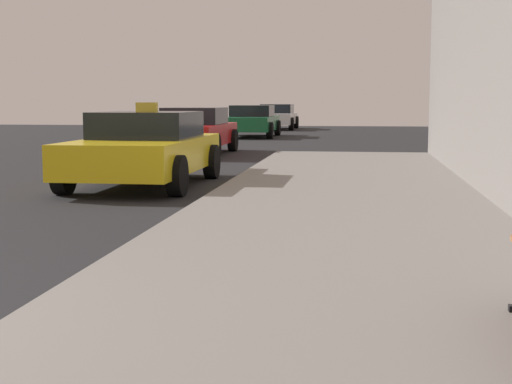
{
  "coord_description": "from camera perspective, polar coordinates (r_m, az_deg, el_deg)",
  "views": [
    {
      "loc": [
        4.13,
        -3.49,
        1.47
      ],
      "look_at": [
        3.15,
        3.61,
        0.59
      ],
      "focal_mm": 52.81,
      "sensor_mm": 36.0,
      "label": 1
    }
  ],
  "objects": [
    {
      "name": "car_yellow",
      "position": [
        13.11,
        -8.42,
        3.3
      ],
      "size": [
        2.04,
        4.24,
        1.43
      ],
      "rotation": [
        0.0,
        0.0,
        3.14
      ],
      "color": "yellow",
      "rests_on": "ground_plane"
    },
    {
      "name": "car_red",
      "position": [
        20.66,
        -4.73,
        4.66
      ],
      "size": [
        1.93,
        4.28,
        1.27
      ],
      "rotation": [
        0.0,
        0.0,
        3.14
      ],
      "color": "red",
      "rests_on": "ground_plane"
    },
    {
      "name": "car_green",
      "position": [
        30.45,
        -0.33,
        5.41
      ],
      "size": [
        2.03,
        4.24,
        1.27
      ],
      "rotation": [
        0.0,
        0.0,
        3.14
      ],
      "color": "#196638",
      "rests_on": "ground_plane"
    },
    {
      "name": "car_white",
      "position": [
        38.58,
        1.6,
        5.74
      ],
      "size": [
        1.96,
        4.46,
        1.27
      ],
      "rotation": [
        0.0,
        0.0,
        3.14
      ],
      "color": "white",
      "rests_on": "ground_plane"
    }
  ]
}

